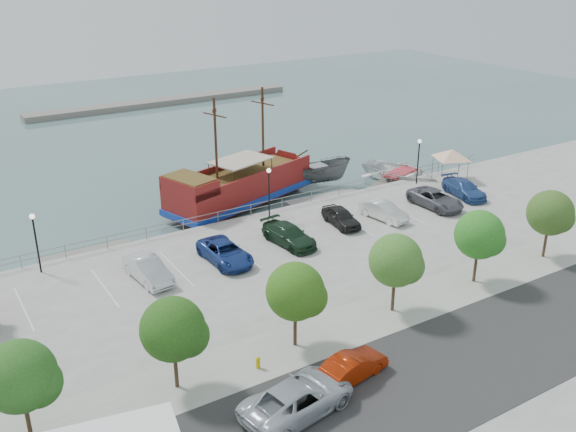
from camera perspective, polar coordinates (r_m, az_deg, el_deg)
ground at (r=47.83m, az=2.29°, el=-3.86°), size 160.00×160.00×0.00m
land_slab at (r=35.03m, az=22.70°, el=-16.06°), size 100.00×58.00×1.20m
street at (r=37.02m, az=16.59°, el=-11.68°), size 100.00×8.00×0.04m
sidewalk at (r=40.48m, az=10.32°, el=-7.86°), size 100.00×4.00×0.05m
seawall_railing at (r=53.27m, az=-2.38°, el=0.79°), size 50.00×0.06×1.00m
far_shore at (r=98.84m, az=-11.03°, el=9.95°), size 40.00×3.00×0.80m
pirate_ship at (r=58.17m, az=-3.46°, el=2.94°), size 17.16×9.33×10.63m
patrol_boat at (r=61.82m, az=2.56°, el=3.67°), size 7.07×4.66×2.56m
speedboat at (r=64.15m, az=9.97°, el=3.62°), size 7.67×9.24×1.65m
dock_west at (r=50.28m, az=-17.45°, el=-3.34°), size 6.82×1.96×0.39m
dock_mid at (r=58.57m, az=3.31°, el=1.44°), size 7.41×2.50×0.42m
dock_east at (r=62.79m, az=8.76°, el=2.69°), size 7.72×5.12×0.43m
canopy_tent at (r=62.41m, az=14.39°, el=5.75°), size 5.37×5.37×3.41m
street_van at (r=31.27m, az=0.89°, el=-15.88°), size 6.28×3.71×1.64m
street_sedan at (r=33.60m, az=5.69°, el=-13.20°), size 4.36×2.16×1.38m
fire_hydrant at (r=34.31m, az=-2.68°, el=-12.86°), size 0.25×0.25×0.71m
lamp_post_left at (r=45.72m, az=-21.59°, el=-1.39°), size 0.36×0.36×4.28m
lamp_post_mid at (r=51.36m, az=-1.70°, el=2.83°), size 0.36×0.36×4.28m
lamp_post_right at (r=60.57m, az=11.54°, el=5.47°), size 0.36×0.36×4.28m
tree_a at (r=30.53m, az=-22.42°, el=-13.16°), size 3.30×3.20×5.00m
tree_b at (r=31.84m, az=-9.91°, el=-10.01°), size 3.30×3.20×5.00m
tree_c at (r=34.55m, az=0.92°, el=-6.85°), size 3.30×3.20×5.00m
tree_d at (r=38.37m, az=9.77°, el=-4.04°), size 3.30×3.20×5.00m
tree_e at (r=42.99m, az=16.83°, el=-1.72°), size 3.30×3.20×5.00m
tree_f at (r=48.19m, az=22.43°, el=0.15°), size 3.30×3.20×5.00m
parked_car_b at (r=43.43m, az=-12.34°, el=-4.67°), size 2.12×4.85×1.55m
parked_car_c at (r=45.12m, az=-5.61°, el=-3.24°), size 2.56×5.23×1.43m
parked_car_d at (r=47.55m, az=0.09°, el=-1.70°), size 2.59×5.22×1.46m
parked_car_e at (r=51.01m, az=4.74°, el=-0.06°), size 2.10×4.33×1.42m
parked_car_f at (r=52.56m, az=8.49°, el=0.46°), size 2.16×4.53×1.43m
parked_car_g at (r=55.88m, az=12.97°, el=1.49°), size 2.54×5.29×1.46m
parked_car_h at (r=59.00m, az=15.38°, el=2.37°), size 2.81×5.19×1.43m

